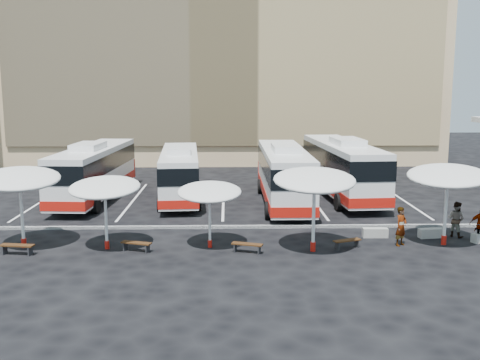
{
  "coord_description": "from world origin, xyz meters",
  "views": [
    {
      "loc": [
        0.28,
        -28.76,
        7.65
      ],
      "look_at": [
        1.0,
        3.0,
        2.2
      ],
      "focal_mm": 42.0,
      "sensor_mm": 36.0,
      "label": 1
    }
  ],
  "objects_px": {
    "bus_3": "(342,166)",
    "wood_bench_2": "(247,246)",
    "conc_bench_1": "(431,233)",
    "sunshade_3": "(314,180)",
    "sunshade_2": "(209,192)",
    "wood_bench_1": "(136,244)",
    "sunshade_4": "(448,176)",
    "sunshade_1": "(105,188)",
    "conc_bench_0": "(375,233)",
    "sunshade_0": "(20,179)",
    "passenger_0": "(401,226)",
    "wood_bench_3": "(347,242)",
    "bus_0": "(94,170)",
    "bus_1": "(180,172)",
    "bus_2": "(284,173)",
    "wood_bench_0": "(17,247)",
    "passenger_1": "(457,219)"
  },
  "relations": [
    {
      "from": "passenger_1",
      "to": "sunshade_2",
      "type": "bearing_deg",
      "value": 56.72
    },
    {
      "from": "sunshade_1",
      "to": "wood_bench_2",
      "type": "bearing_deg",
      "value": -6.79
    },
    {
      "from": "bus_2",
      "to": "sunshade_1",
      "type": "distance_m",
      "value": 13.49
    },
    {
      "from": "bus_1",
      "to": "sunshade_3",
      "type": "xyz_separation_m",
      "value": [
        7.15,
        -12.22,
        1.5
      ]
    },
    {
      "from": "sunshade_3",
      "to": "wood_bench_1",
      "type": "relative_size",
      "value": 2.66
    },
    {
      "from": "conc_bench_1",
      "to": "wood_bench_2",
      "type": "bearing_deg",
      "value": -165.88
    },
    {
      "from": "wood_bench_1",
      "to": "bus_0",
      "type": "bearing_deg",
      "value": 111.23
    },
    {
      "from": "wood_bench_2",
      "to": "wood_bench_3",
      "type": "bearing_deg",
      "value": 7.14
    },
    {
      "from": "wood_bench_3",
      "to": "wood_bench_0",
      "type": "bearing_deg",
      "value": -177.53
    },
    {
      "from": "conc_bench_0",
      "to": "conc_bench_1",
      "type": "relative_size",
      "value": 0.99
    },
    {
      "from": "passenger_1",
      "to": "bus_3",
      "type": "bearing_deg",
      "value": -20.74
    },
    {
      "from": "bus_3",
      "to": "sunshade_0",
      "type": "relative_size",
      "value": 2.75
    },
    {
      "from": "wood_bench_3",
      "to": "sunshade_2",
      "type": "bearing_deg",
      "value": 177.1
    },
    {
      "from": "bus_0",
      "to": "bus_1",
      "type": "distance_m",
      "value": 5.67
    },
    {
      "from": "sunshade_0",
      "to": "passenger_0",
      "type": "xyz_separation_m",
      "value": [
        17.96,
        -0.11,
        -2.35
      ]
    },
    {
      "from": "passenger_0",
      "to": "wood_bench_0",
      "type": "bearing_deg",
      "value": 144.07
    },
    {
      "from": "wood_bench_2",
      "to": "conc_bench_1",
      "type": "height_order",
      "value": "conc_bench_1"
    },
    {
      "from": "sunshade_3",
      "to": "wood_bench_2",
      "type": "height_order",
      "value": "sunshade_3"
    },
    {
      "from": "sunshade_3",
      "to": "passenger_0",
      "type": "bearing_deg",
      "value": 10.77
    },
    {
      "from": "sunshade_4",
      "to": "passenger_1",
      "type": "distance_m",
      "value": 3.04
    },
    {
      "from": "bus_1",
      "to": "conc_bench_0",
      "type": "height_order",
      "value": "bus_1"
    },
    {
      "from": "bus_0",
      "to": "wood_bench_2",
      "type": "bearing_deg",
      "value": -47.66
    },
    {
      "from": "bus_3",
      "to": "conc_bench_1",
      "type": "distance_m",
      "value": 10.97
    },
    {
      "from": "bus_0",
      "to": "wood_bench_1",
      "type": "height_order",
      "value": "bus_0"
    },
    {
      "from": "bus_1",
      "to": "bus_0",
      "type": "bearing_deg",
      "value": 177.36
    },
    {
      "from": "sunshade_0",
      "to": "wood_bench_3",
      "type": "xyz_separation_m",
      "value": [
        15.29,
        -0.52,
        -2.97
      ]
    },
    {
      "from": "bus_3",
      "to": "wood_bench_1",
      "type": "height_order",
      "value": "bus_3"
    },
    {
      "from": "bus_0",
      "to": "passenger_1",
      "type": "xyz_separation_m",
      "value": [
        20.44,
        -9.76,
        -1.09
      ]
    },
    {
      "from": "sunshade_3",
      "to": "passenger_0",
      "type": "xyz_separation_m",
      "value": [
        4.34,
        0.83,
        -2.39
      ]
    },
    {
      "from": "bus_3",
      "to": "sunshade_4",
      "type": "xyz_separation_m",
      "value": [
        2.6,
        -11.76,
        1.24
      ]
    },
    {
      "from": "wood_bench_1",
      "to": "conc_bench_1",
      "type": "distance_m",
      "value": 14.62
    },
    {
      "from": "sunshade_2",
      "to": "conc_bench_0",
      "type": "distance_m",
      "value": 8.8
    },
    {
      "from": "sunshade_2",
      "to": "sunshade_3",
      "type": "height_order",
      "value": "sunshade_3"
    },
    {
      "from": "bus_2",
      "to": "sunshade_1",
      "type": "height_order",
      "value": "bus_2"
    },
    {
      "from": "sunshade_4",
      "to": "wood_bench_3",
      "type": "bearing_deg",
      "value": -173.63
    },
    {
      "from": "sunshade_3",
      "to": "sunshade_4",
      "type": "xyz_separation_m",
      "value": [
        6.48,
        0.95,
        0.01
      ]
    },
    {
      "from": "bus_3",
      "to": "sunshade_0",
      "type": "height_order",
      "value": "bus_3"
    },
    {
      "from": "sunshade_4",
      "to": "wood_bench_3",
      "type": "xyz_separation_m",
      "value": [
        -4.81,
        -0.54,
        -3.03
      ]
    },
    {
      "from": "bus_3",
      "to": "wood_bench_2",
      "type": "xyz_separation_m",
      "value": [
        -6.94,
        -12.89,
        -1.77
      ]
    },
    {
      "from": "sunshade_2",
      "to": "wood_bench_2",
      "type": "bearing_deg",
      "value": -27.89
    },
    {
      "from": "bus_2",
      "to": "sunshade_4",
      "type": "xyz_separation_m",
      "value": [
        6.82,
        -9.4,
        1.33
      ]
    },
    {
      "from": "sunshade_1",
      "to": "wood_bench_0",
      "type": "bearing_deg",
      "value": -167.72
    },
    {
      "from": "bus_3",
      "to": "sunshade_3",
      "type": "xyz_separation_m",
      "value": [
        -3.88,
        -12.71,
        1.23
      ]
    },
    {
      "from": "bus_3",
      "to": "wood_bench_1",
      "type": "relative_size",
      "value": 8.9
    },
    {
      "from": "sunshade_1",
      "to": "conc_bench_0",
      "type": "distance_m",
      "value": 13.52
    },
    {
      "from": "sunshade_2",
      "to": "passenger_0",
      "type": "height_order",
      "value": "sunshade_2"
    },
    {
      "from": "wood_bench_2",
      "to": "conc_bench_0",
      "type": "height_order",
      "value": "conc_bench_0"
    },
    {
      "from": "bus_3",
      "to": "sunshade_0",
      "type": "bearing_deg",
      "value": -150.0
    },
    {
      "from": "bus_1",
      "to": "wood_bench_2",
      "type": "distance_m",
      "value": 13.14
    },
    {
      "from": "sunshade_2",
      "to": "sunshade_4",
      "type": "relative_size",
      "value": 0.63
    }
  ]
}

